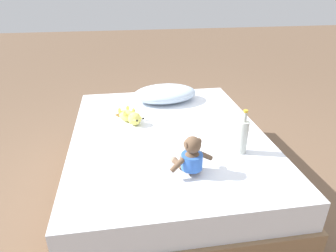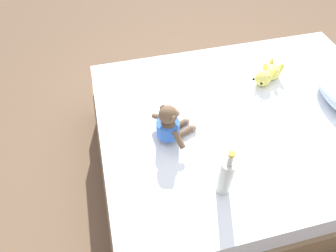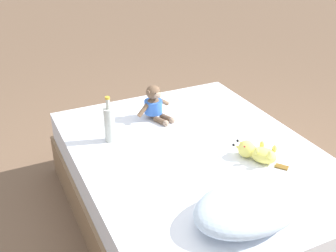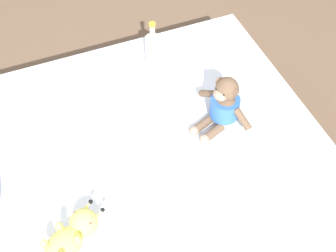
% 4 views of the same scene
% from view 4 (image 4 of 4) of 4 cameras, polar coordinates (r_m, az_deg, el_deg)
% --- Properties ---
extents(ground_plane, '(16.00, 16.00, 0.00)m').
position_cam_4_polar(ground_plane, '(2.42, -5.55, -11.21)').
color(ground_plane, brown).
extents(bed, '(1.40, 1.82, 0.48)m').
position_cam_4_polar(bed, '(2.22, -6.01, -8.24)').
color(bed, '#846647').
rests_on(bed, ground_plane).
extents(plush_monkey, '(0.28, 0.25, 0.24)m').
position_cam_4_polar(plush_monkey, '(2.09, 6.19, 2.29)').
color(plush_monkey, brown).
rests_on(plush_monkey, bed).
extents(plush_yellow_creature, '(0.22, 0.31, 0.10)m').
position_cam_4_polar(plush_yellow_creature, '(1.82, -10.64, -11.90)').
color(plush_yellow_creature, '#EAE066').
rests_on(plush_yellow_creature, bed).
extents(glass_bottle, '(0.07, 0.07, 0.29)m').
position_cam_4_polar(glass_bottle, '(2.26, -1.68, 7.87)').
color(glass_bottle, '#B7BCB2').
rests_on(glass_bottle, bed).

